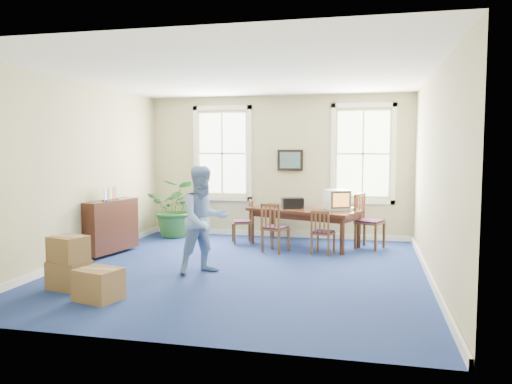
% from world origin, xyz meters
% --- Properties ---
extents(floor, '(6.50, 6.50, 0.00)m').
position_xyz_m(floor, '(0.00, 0.00, 0.00)').
color(floor, navy).
rests_on(floor, ground).
extents(ceiling, '(6.50, 6.50, 0.00)m').
position_xyz_m(ceiling, '(0.00, 0.00, 3.20)').
color(ceiling, white).
rests_on(ceiling, ground).
extents(wall_back, '(6.50, 0.00, 6.50)m').
position_xyz_m(wall_back, '(0.00, 3.25, 1.60)').
color(wall_back, tan).
rests_on(wall_back, ground).
extents(wall_front, '(6.50, 0.00, 6.50)m').
position_xyz_m(wall_front, '(0.00, -3.25, 1.60)').
color(wall_front, tan).
rests_on(wall_front, ground).
extents(wall_left, '(0.00, 6.50, 6.50)m').
position_xyz_m(wall_left, '(-3.00, 0.00, 1.60)').
color(wall_left, tan).
rests_on(wall_left, ground).
extents(wall_right, '(0.00, 6.50, 6.50)m').
position_xyz_m(wall_right, '(3.00, 0.00, 1.60)').
color(wall_right, tan).
rests_on(wall_right, ground).
extents(baseboard_back, '(6.00, 0.04, 0.12)m').
position_xyz_m(baseboard_back, '(0.00, 3.22, 0.06)').
color(baseboard_back, white).
rests_on(baseboard_back, ground).
extents(baseboard_left, '(0.04, 6.50, 0.12)m').
position_xyz_m(baseboard_left, '(-2.97, 0.00, 0.06)').
color(baseboard_left, white).
rests_on(baseboard_left, ground).
extents(baseboard_right, '(0.04, 6.50, 0.12)m').
position_xyz_m(baseboard_right, '(2.97, 0.00, 0.06)').
color(baseboard_right, white).
rests_on(baseboard_right, ground).
extents(window_left, '(1.40, 0.12, 2.20)m').
position_xyz_m(window_left, '(-1.30, 3.23, 1.90)').
color(window_left, white).
rests_on(window_left, ground).
extents(window_right, '(1.40, 0.12, 2.20)m').
position_xyz_m(window_right, '(1.90, 3.23, 1.90)').
color(window_right, white).
rests_on(window_right, ground).
extents(wall_picture, '(0.58, 0.06, 0.48)m').
position_xyz_m(wall_picture, '(0.30, 3.20, 1.75)').
color(wall_picture, black).
rests_on(wall_picture, ground).
extents(conference_table, '(2.47, 1.75, 0.77)m').
position_xyz_m(conference_table, '(0.74, 2.29, 0.38)').
color(conference_table, '#3D1E14').
rests_on(conference_table, ground).
extents(crt_tv, '(0.61, 0.63, 0.41)m').
position_xyz_m(crt_tv, '(1.41, 2.34, 0.97)').
color(crt_tv, '#B7B7BC').
rests_on(crt_tv, conference_table).
extents(game_console, '(0.22, 0.24, 0.05)m').
position_xyz_m(game_console, '(1.72, 2.29, 0.79)').
color(game_console, white).
rests_on(game_console, conference_table).
extents(equipment_bag, '(0.51, 0.41, 0.22)m').
position_xyz_m(equipment_bag, '(0.49, 2.34, 0.88)').
color(equipment_bag, black).
rests_on(equipment_bag, conference_table).
extents(chair_near_left, '(0.55, 0.55, 0.96)m').
position_xyz_m(chair_near_left, '(0.28, 1.52, 0.48)').
color(chair_near_left, brown).
rests_on(chair_near_left, ground).
extents(chair_near_right, '(0.47, 0.47, 0.85)m').
position_xyz_m(chair_near_right, '(1.20, 1.52, 0.43)').
color(chair_near_right, brown).
rests_on(chair_near_right, ground).
extents(chair_end_left, '(0.54, 0.54, 0.92)m').
position_xyz_m(chair_end_left, '(-0.59, 2.29, 0.46)').
color(chair_end_left, brown).
rests_on(chair_end_left, ground).
extents(chair_end_right, '(0.65, 0.65, 1.10)m').
position_xyz_m(chair_end_right, '(2.08, 2.29, 0.55)').
color(chair_end_right, brown).
rests_on(chair_end_right, ground).
extents(man, '(1.07, 1.06, 1.74)m').
position_xyz_m(man, '(-0.54, -0.36, 0.87)').
color(man, '#789BD3').
rests_on(man, ground).
extents(credenza, '(0.59, 1.29, 0.98)m').
position_xyz_m(credenza, '(-2.75, 0.62, 0.49)').
color(credenza, '#3D1E14').
rests_on(credenza, ground).
extents(brochure_rack, '(0.30, 0.59, 0.26)m').
position_xyz_m(brochure_rack, '(-2.73, 0.62, 1.11)').
color(brochure_rack, '#99999E').
rests_on(brochure_rack, credenza).
extents(potted_plant, '(1.25, 1.11, 1.32)m').
position_xyz_m(potted_plant, '(-2.24, 2.66, 0.66)').
color(potted_plant, '#235826').
rests_on(potted_plant, ground).
extents(cardboard_boxes, '(1.68, 1.68, 0.80)m').
position_xyz_m(cardboard_boxes, '(-1.95, -1.55, 0.40)').
color(cardboard_boxes, olive).
rests_on(cardboard_boxes, ground).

